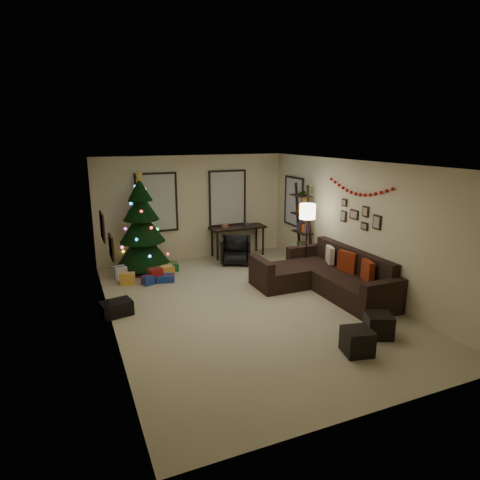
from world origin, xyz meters
The scene contains 29 objects.
floor centered at (0.00, 0.00, 0.00)m, with size 7.00×7.00×0.00m, color tan.
ceiling centered at (0.00, 0.00, 2.70)m, with size 7.00×7.00×0.00m, color white.
wall_back centered at (0.00, 3.50, 1.35)m, with size 5.00×5.00×0.00m, color beige.
wall_front centered at (0.00, -3.50, 1.35)m, with size 5.00×5.00×0.00m, color beige.
wall_left centered at (-2.50, 0.00, 1.35)m, with size 7.00×7.00×0.00m, color beige.
wall_right centered at (2.50, 0.00, 1.35)m, with size 7.00×7.00×0.00m, color beige.
window_back_left centered at (-0.95, 3.47, 1.55)m, with size 1.05×0.06×1.50m.
window_back_right centered at (0.95, 3.47, 1.55)m, with size 1.05×0.06×1.50m.
window_right_wall centered at (2.47, 2.55, 1.50)m, with size 0.06×0.90×1.30m.
christmas_tree centered at (-1.44, 2.96, 1.00)m, with size 1.31×1.31×2.43m.
presents centered at (-1.41, 2.23, 0.12)m, with size 1.50×1.01×0.30m.
sofa centered at (1.83, 0.09, 0.29)m, with size 1.96×2.84×0.89m.
pillow_red_a centered at (2.21, -0.76, 0.64)m, with size 0.11×0.41×0.41m, color maroon.
pillow_red_b centered at (2.21, -0.12, 0.64)m, with size 0.12×0.44×0.44m, color maroon.
pillow_cream centered at (2.21, 0.49, 0.63)m, with size 0.11×0.37×0.37m, color beige.
ottoman_near centered at (0.78, -2.30, 0.19)m, with size 0.41×0.41×0.39m, color black.
ottoman_far centered at (1.45, -1.99, 0.19)m, with size 0.41×0.41×0.39m, color black.
desk centered at (1.14, 3.22, 0.71)m, with size 1.50×0.54×0.81m.
desk_chair centered at (0.83, 2.57, 0.35)m, with size 0.68×0.63×0.70m, color black.
bookshelf centered at (2.30, 1.79, 0.99)m, with size 0.30×0.60×2.06m.
potted_plant centered at (2.30, 1.72, 1.85)m, with size 0.51×0.44×0.57m, color #4C4C4C.
floor_lamp centered at (1.95, 1.06, 1.41)m, with size 0.36×0.36×1.69m.
art_map centered at (-2.48, 0.88, 1.59)m, with size 0.04×0.60×0.50m.
art_abstract centered at (-2.48, -0.54, 1.56)m, with size 0.04×0.45×0.35m.
gallery centered at (2.48, -0.07, 1.57)m, with size 0.03×1.25×0.54m.
garland centered at (2.45, -0.02, 2.14)m, with size 0.08×1.90×0.30m, color #A5140C, non-canonical shape.
stocking_left centered at (-0.14, 3.57, 1.46)m, with size 0.20×0.05×0.36m.
stocking_right centered at (0.19, 3.59, 1.48)m, with size 0.20×0.05×0.36m.
storage_bin centered at (-2.39, 0.51, 0.14)m, with size 0.55×0.37×0.27m, color black.
Camera 1 is at (-3.04, -6.79, 3.19)m, focal length 30.98 mm.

